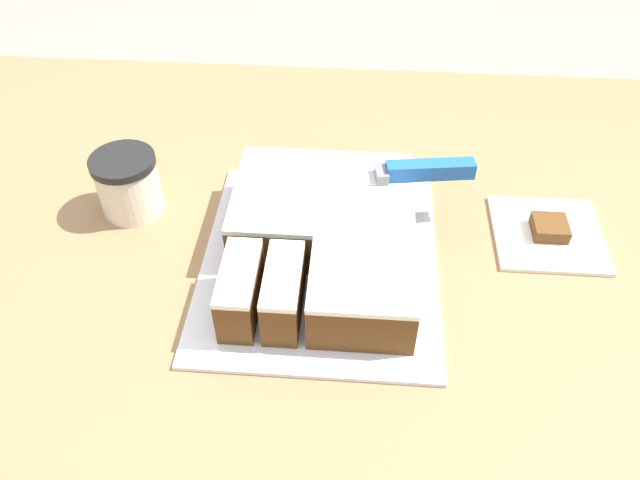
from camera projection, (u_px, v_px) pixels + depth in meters
countertop at (281, 458)px, 1.12m from camera, size 1.40×1.10×0.95m
cake_board at (320, 261)px, 0.81m from camera, size 0.30×0.36×0.01m
cake at (323, 238)px, 0.79m from camera, size 0.23×0.29×0.07m
knife at (400, 172)px, 0.82m from camera, size 0.31×0.07×0.02m
coffee_cup at (128, 184)px, 0.86m from camera, size 0.09×0.09×0.09m
paper_napkin at (547, 234)px, 0.85m from camera, size 0.15×0.15×0.01m
brownie at (550, 228)px, 0.84m from camera, size 0.05×0.05×0.02m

